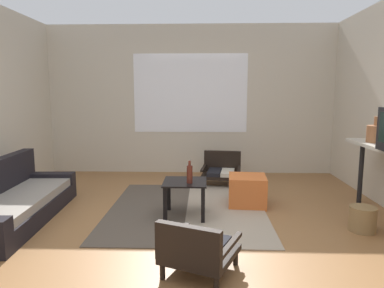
# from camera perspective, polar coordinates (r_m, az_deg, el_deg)

# --- Properties ---
(ground_plane) EXTENTS (7.80, 7.80, 0.00)m
(ground_plane) POSITION_cam_1_polar(r_m,az_deg,el_deg) (3.72, -2.09, -15.12)
(ground_plane) COLOR olive
(far_wall_with_window) EXTENTS (5.60, 0.13, 2.70)m
(far_wall_with_window) POSITION_cam_1_polar(r_m,az_deg,el_deg) (6.46, -0.26, 7.23)
(far_wall_with_window) COLOR beige
(far_wall_with_window) RESTS_ON ground
(area_rug) EXTENTS (1.97, 2.30, 0.01)m
(area_rug) POSITION_cam_1_polar(r_m,az_deg,el_deg) (4.53, -0.84, -10.62)
(area_rug) COLOR #4C4238
(area_rug) RESTS_ON ground
(couch) EXTENTS (0.81, 2.02, 0.70)m
(couch) POSITION_cam_1_polar(r_m,az_deg,el_deg) (4.59, -27.39, -8.60)
(couch) COLOR black
(couch) RESTS_ON ground
(coffee_table) EXTENTS (0.51, 0.50, 0.44)m
(coffee_table) POSITION_cam_1_polar(r_m,az_deg,el_deg) (4.19, -1.16, -7.44)
(coffee_table) COLOR black
(coffee_table) RESTS_ON ground
(armchair_by_window) EXTENTS (0.68, 0.60, 0.52)m
(armchair_by_window) POSITION_cam_1_polar(r_m,az_deg,el_deg) (5.75, 4.87, -4.19)
(armchair_by_window) COLOR black
(armchair_by_window) RESTS_ON ground
(armchair_striped_foreground) EXTENTS (0.72, 0.72, 0.49)m
(armchair_striped_foreground) POSITION_cam_1_polar(r_m,az_deg,el_deg) (2.94, 0.89, -16.86)
(armchair_striped_foreground) COLOR black
(armchair_striped_foreground) RESTS_ON ground
(ottoman_orange) EXTENTS (0.52, 0.52, 0.40)m
(ottoman_orange) POSITION_cam_1_polar(r_m,az_deg,el_deg) (4.71, 9.03, -7.54)
(ottoman_orange) COLOR #D1662D
(ottoman_orange) RESTS_ON ground
(clay_vase) EXTENTS (0.24, 0.24, 0.31)m
(clay_vase) POSITION_cam_1_polar(r_m,az_deg,el_deg) (4.76, 28.09, 1.58)
(clay_vase) COLOR #935B38
(clay_vase) RESTS_ON console_shelf
(glass_bottle) EXTENTS (0.07, 0.07, 0.26)m
(glass_bottle) POSITION_cam_1_polar(r_m,az_deg,el_deg) (4.06, -0.40, -4.91)
(glass_bottle) COLOR #5B2319
(glass_bottle) RESTS_ON coffee_table
(wicker_basket) EXTENTS (0.28, 0.28, 0.27)m
(wicker_basket) POSITION_cam_1_polar(r_m,az_deg,el_deg) (4.25, 26.19, -10.97)
(wicker_basket) COLOR olive
(wicker_basket) RESTS_ON ground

